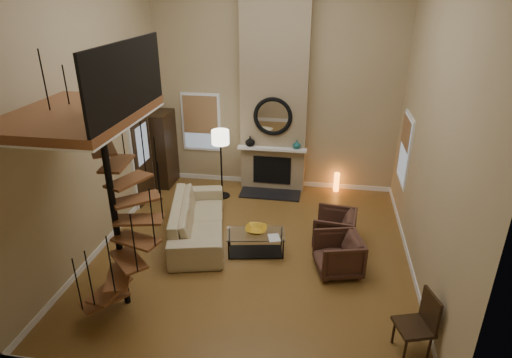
% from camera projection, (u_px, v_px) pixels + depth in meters
% --- Properties ---
extents(ground, '(6.00, 6.50, 0.01)m').
position_uv_depth(ground, '(253.00, 252.00, 8.51)').
color(ground, olive).
rests_on(ground, ground).
extents(back_wall, '(6.00, 0.02, 5.50)m').
position_uv_depth(back_wall, '(275.00, 79.00, 10.30)').
color(back_wall, tan).
rests_on(back_wall, ground).
extents(front_wall, '(6.00, 0.02, 5.50)m').
position_uv_depth(front_wall, '(198.00, 203.00, 4.46)').
color(front_wall, tan).
rests_on(front_wall, ground).
extents(left_wall, '(0.02, 6.50, 5.50)m').
position_uv_depth(left_wall, '(90.00, 109.00, 7.83)').
color(left_wall, tan).
rests_on(left_wall, ground).
extents(right_wall, '(0.02, 6.50, 5.50)m').
position_uv_depth(right_wall, '(435.00, 125.00, 6.93)').
color(right_wall, tan).
rests_on(right_wall, ground).
extents(baseboard_back, '(6.00, 0.02, 0.12)m').
position_uv_depth(baseboard_back, '(274.00, 182.00, 11.40)').
color(baseboard_back, white).
rests_on(baseboard_back, ground).
extents(baseboard_left, '(0.02, 6.50, 0.12)m').
position_uv_depth(baseboard_left, '(111.00, 236.00, 8.93)').
color(baseboard_left, white).
rests_on(baseboard_left, ground).
extents(baseboard_right, '(0.02, 6.50, 0.12)m').
position_uv_depth(baseboard_right, '(410.00, 264.00, 8.04)').
color(baseboard_right, white).
rests_on(baseboard_right, ground).
extents(chimney_breast, '(1.60, 0.38, 5.50)m').
position_uv_depth(chimney_breast, '(275.00, 81.00, 10.13)').
color(chimney_breast, '#937F5F').
rests_on(chimney_breast, ground).
extents(hearth, '(1.50, 0.60, 0.04)m').
position_uv_depth(hearth, '(270.00, 194.00, 10.81)').
color(hearth, black).
rests_on(hearth, ground).
extents(firebox, '(0.95, 0.02, 0.72)m').
position_uv_depth(firebox, '(272.00, 170.00, 10.85)').
color(firebox, black).
rests_on(firebox, chimney_breast).
extents(mantel, '(1.70, 0.18, 0.06)m').
position_uv_depth(mantel, '(272.00, 149.00, 10.54)').
color(mantel, white).
rests_on(mantel, chimney_breast).
extents(mirror_frame, '(0.94, 0.10, 0.94)m').
position_uv_depth(mirror_frame, '(273.00, 117.00, 10.26)').
color(mirror_frame, black).
rests_on(mirror_frame, chimney_breast).
extents(mirror_disc, '(0.80, 0.01, 0.80)m').
position_uv_depth(mirror_disc, '(273.00, 116.00, 10.27)').
color(mirror_disc, white).
rests_on(mirror_disc, chimney_breast).
extents(vase_left, '(0.24, 0.24, 0.25)m').
position_uv_depth(vase_left, '(250.00, 141.00, 10.59)').
color(vase_left, black).
rests_on(vase_left, mantel).
extents(vase_right, '(0.20, 0.20, 0.21)m').
position_uv_depth(vase_right, '(297.00, 145.00, 10.43)').
color(vase_right, '#164F50').
rests_on(vase_right, mantel).
extents(window_back, '(1.02, 0.06, 1.52)m').
position_uv_depth(window_back, '(201.00, 122.00, 11.02)').
color(window_back, white).
rests_on(window_back, back_wall).
extents(window_right, '(0.06, 1.02, 1.52)m').
position_uv_depth(window_right, '(405.00, 148.00, 9.19)').
color(window_right, white).
rests_on(window_right, right_wall).
extents(entry_door, '(0.10, 1.05, 2.16)m').
position_uv_depth(entry_door, '(142.00, 160.00, 10.14)').
color(entry_door, white).
rests_on(entry_door, ground).
extents(loft, '(1.70, 2.20, 1.09)m').
position_uv_depth(loft, '(82.00, 112.00, 5.87)').
color(loft, brown).
rests_on(loft, left_wall).
extents(spiral_stair, '(1.47, 1.47, 4.06)m').
position_uv_depth(spiral_stair, '(115.00, 207.00, 6.43)').
color(spiral_stair, black).
rests_on(spiral_stair, ground).
extents(hutch, '(0.41, 0.88, 1.96)m').
position_uv_depth(hutch, '(164.00, 149.00, 11.08)').
color(hutch, black).
rests_on(hutch, ground).
extents(sofa, '(1.61, 2.78, 0.76)m').
position_uv_depth(sofa, '(197.00, 219.00, 8.91)').
color(sofa, tan).
rests_on(sofa, ground).
extents(armchair_near, '(0.89, 0.87, 0.73)m').
position_uv_depth(armchair_near, '(338.00, 229.00, 8.62)').
color(armchair_near, '#472A21').
rests_on(armchair_near, ground).
extents(armchair_far, '(0.98, 0.96, 0.73)m').
position_uv_depth(armchair_far, '(342.00, 254.00, 7.80)').
color(armchair_far, '#472A21').
rests_on(armchair_far, ground).
extents(coffee_table, '(1.20, 0.75, 0.43)m').
position_uv_depth(coffee_table, '(256.00, 240.00, 8.36)').
color(coffee_table, silver).
rests_on(coffee_table, ground).
extents(bowl, '(0.42, 0.42, 0.10)m').
position_uv_depth(bowl, '(256.00, 230.00, 8.31)').
color(bowl, gold).
rests_on(bowl, coffee_table).
extents(book, '(0.29, 0.33, 0.03)m').
position_uv_depth(book, '(273.00, 238.00, 8.09)').
color(book, gray).
rests_on(book, coffee_table).
extents(floor_lamp, '(0.42, 0.42, 1.72)m').
position_uv_depth(floor_lamp, '(221.00, 143.00, 10.16)').
color(floor_lamp, black).
rests_on(floor_lamp, ground).
extents(accent_lamp, '(0.14, 0.14, 0.49)m').
position_uv_depth(accent_lamp, '(337.00, 182.00, 10.92)').
color(accent_lamp, orange).
rests_on(accent_lamp, ground).
extents(side_chair, '(0.59, 0.59, 0.99)m').
position_uv_depth(side_chair, '(420.00, 322.00, 6.00)').
color(side_chair, black).
rests_on(side_chair, ground).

